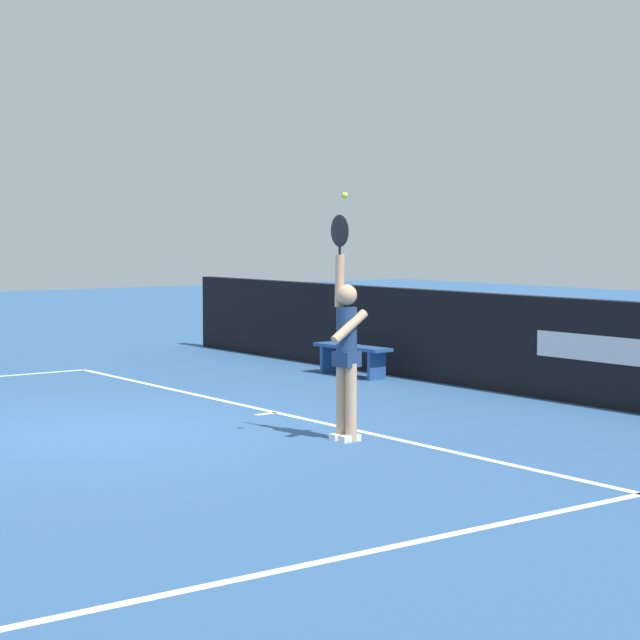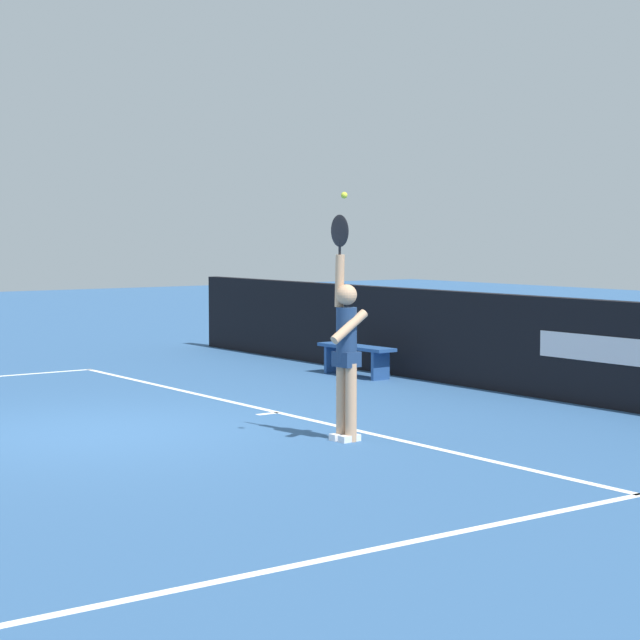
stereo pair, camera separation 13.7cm
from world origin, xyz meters
TOP-DOWN VIEW (x-y plane):
  - ground_plane at (0.00, 0.00)m, footprint 60.00×60.00m
  - court_lines at (0.00, -0.55)m, footprint 11.01×5.92m
  - back_wall at (0.01, 5.92)m, footprint 15.23×0.22m
  - tennis_player at (1.99, 1.87)m, footprint 0.44×0.48m
  - tennis_ball at (2.28, 1.63)m, footprint 0.07×0.07m
  - courtside_bench_far at (-2.26, 5.29)m, footprint 1.49×0.42m

SIDE VIEW (x-z plane):
  - ground_plane at x=0.00m, z-range 0.00..0.00m
  - court_lines at x=0.00m, z-range 0.00..0.00m
  - courtside_bench_far at x=-2.26m, z-range 0.12..0.60m
  - back_wall at x=0.01m, z-range 0.00..1.35m
  - tennis_player at x=1.99m, z-range -0.21..2.18m
  - tennis_ball at x=2.28m, z-range 2.53..2.60m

